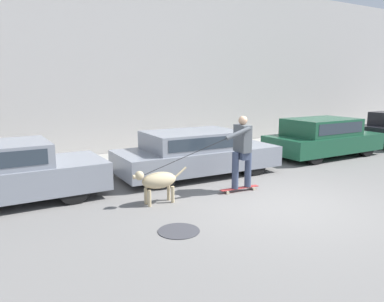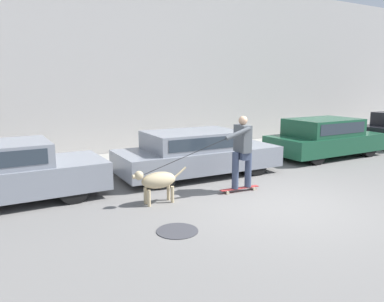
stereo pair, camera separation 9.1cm
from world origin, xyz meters
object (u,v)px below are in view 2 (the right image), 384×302
Objects in this scene: parked_car_1 at (197,153)px; skateboarder at (242,149)px; dog at (158,181)px; parked_car_2 at (325,138)px.

skateboarder is (0.09, -1.80, 0.38)m from parked_car_1.
parked_car_1 is 1.53× the size of skateboarder.
skateboarder is (2.00, -0.18, 0.50)m from dog.
skateboarder is (-4.85, -1.80, 0.35)m from parked_car_2.
dog is at bearing -166.26° from parked_car_2.
parked_car_1 is at bearing -81.94° from skateboarder.
parked_car_1 is 4.94m from parked_car_2.
parked_car_2 is at bearing -154.34° from skateboarder.
dog is (-6.85, -1.62, -0.15)m from parked_car_2.
skateboarder reaches higher than parked_car_1.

